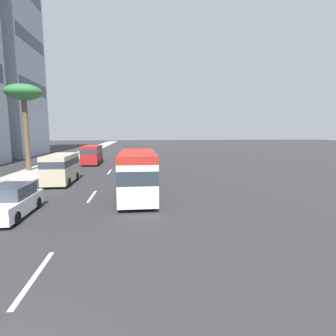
# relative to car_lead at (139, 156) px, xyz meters

# --- Properties ---
(ground_plane) EXTENTS (198.00, 198.00, 0.00)m
(ground_plane) POSITION_rel_car_lead_xyz_m (-3.91, 3.25, -0.79)
(ground_plane) COLOR #2D2D30
(sidewalk_right) EXTENTS (162.00, 3.74, 0.15)m
(sidewalk_right) POSITION_rel_car_lead_xyz_m (-3.91, 10.95, -0.71)
(sidewalk_right) COLOR #B2ADA3
(sidewalk_right) RESTS_ON ground_plane
(lane_stripe_near) EXTENTS (3.20, 0.16, 0.01)m
(lane_stripe_near) POSITION_rel_car_lead_xyz_m (-31.25, 3.25, -0.78)
(lane_stripe_near) COLOR silver
(lane_stripe_near) RESTS_ON ground_plane
(lane_stripe_mid) EXTENTS (3.20, 0.16, 0.01)m
(lane_stripe_mid) POSITION_rel_car_lead_xyz_m (-21.20, 3.25, -0.78)
(lane_stripe_mid) COLOR silver
(lane_stripe_mid) RESTS_ON ground_plane
(lane_stripe_far) EXTENTS (3.20, 0.16, 0.01)m
(lane_stripe_far) POSITION_rel_car_lead_xyz_m (-10.19, 3.25, -0.78)
(lane_stripe_far) COLOR silver
(lane_stripe_far) RESTS_ON ground_plane
(car_lead) EXTENTS (4.29, 1.92, 1.67)m
(car_lead) POSITION_rel_car_lead_xyz_m (0.00, 0.00, 0.00)
(car_lead) COLOR black
(car_lead) RESTS_ON ground_plane
(car_second) EXTENTS (4.08, 1.82, 1.62)m
(car_second) POSITION_rel_car_lead_xyz_m (-7.25, -0.09, -0.02)
(car_second) COLOR beige
(car_second) RESTS_ON ground_plane
(car_third) EXTENTS (4.35, 1.96, 1.59)m
(car_third) POSITION_rel_car_lead_xyz_m (-25.06, 6.70, -0.03)
(car_third) COLOR white
(car_third) RESTS_ON ground_plane
(van_fourth) EXTENTS (4.81, 2.07, 2.45)m
(van_fourth) POSITION_rel_car_lead_xyz_m (-16.39, 6.54, 0.61)
(van_fourth) COLOR beige
(van_fourth) RESTS_ON ground_plane
(van_fifth) EXTENTS (5.10, 2.23, 2.46)m
(van_fifth) POSITION_rel_car_lead_xyz_m (-3.24, 6.23, 0.62)
(van_fifth) COLOR #A51E1E
(van_fifth) RESTS_ON ground_plane
(minibus_sixth) EXTENTS (6.73, 2.38, 3.05)m
(minibus_sixth) POSITION_rel_car_lead_xyz_m (-22.02, 0.15, 0.88)
(minibus_sixth) COLOR silver
(minibus_sixth) RESTS_ON ground_plane
(palm_tree) EXTENTS (3.68, 3.68, 9.11)m
(palm_tree) POSITION_rel_car_lead_xyz_m (-8.93, 12.03, 7.25)
(palm_tree) COLOR brown
(palm_tree) RESTS_ON sidewalk_right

